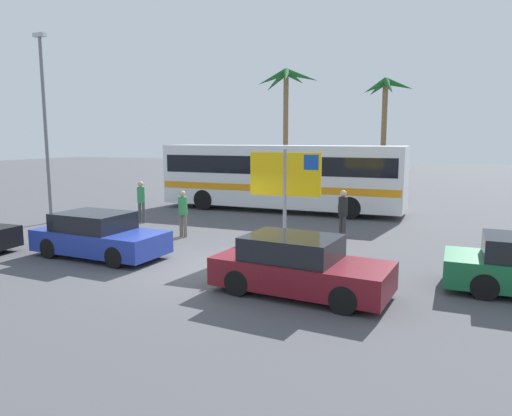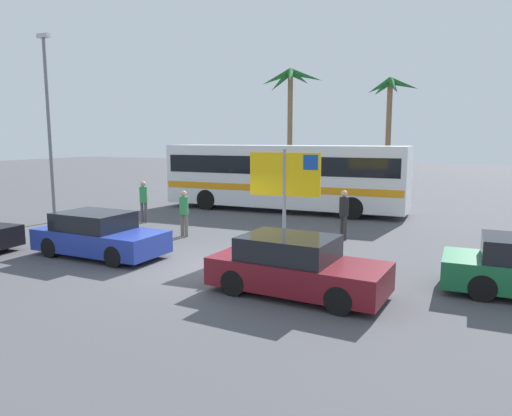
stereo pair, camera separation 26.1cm
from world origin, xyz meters
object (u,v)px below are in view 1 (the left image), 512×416
(pedestrian_by_bus, at_px, (141,198))
(pedestrian_near_sign, at_px, (343,210))
(ferry_sign, at_px, (287,178))
(bus_front_coach, at_px, (281,174))
(pedestrian_crossing_lot, at_px, (183,210))
(car_maroon, at_px, (299,267))
(car_blue, at_px, (99,236))

(pedestrian_by_bus, height_order, pedestrian_near_sign, pedestrian_by_bus)
(ferry_sign, distance_m, pedestrian_by_bus, 7.99)
(bus_front_coach, xyz_separation_m, pedestrian_crossing_lot, (-1.16, -7.22, -0.80))
(bus_front_coach, height_order, ferry_sign, ferry_sign)
(bus_front_coach, xyz_separation_m, pedestrian_by_bus, (-4.26, -5.43, -0.75))
(bus_front_coach, bearing_deg, pedestrian_by_bus, -128.13)
(car_maroon, relative_size, pedestrian_crossing_lot, 2.46)
(pedestrian_by_bus, bearing_deg, car_blue, -161.35)
(ferry_sign, xyz_separation_m, pedestrian_by_bus, (-7.35, 2.83, -1.29))
(car_blue, distance_m, pedestrian_by_bus, 5.72)
(pedestrian_near_sign, bearing_deg, car_blue, -9.90)
(ferry_sign, distance_m, pedestrian_near_sign, 3.28)
(car_blue, height_order, pedestrian_crossing_lot, pedestrian_crossing_lot)
(ferry_sign, bearing_deg, pedestrian_by_bus, 156.79)
(ferry_sign, bearing_deg, car_maroon, -68.80)
(ferry_sign, height_order, car_blue, ferry_sign)
(bus_front_coach, distance_m, ferry_sign, 8.84)
(pedestrian_by_bus, xyz_separation_m, pedestrian_near_sign, (8.49, -0.05, -0.01))
(car_blue, bearing_deg, pedestrian_near_sign, 42.61)
(ferry_sign, height_order, car_maroon, ferry_sign)
(bus_front_coach, relative_size, car_blue, 2.86)
(car_blue, bearing_deg, ferry_sign, 28.07)
(bus_front_coach, distance_m, pedestrian_near_sign, 6.96)
(bus_front_coach, relative_size, pedestrian_near_sign, 6.74)
(pedestrian_by_bus, relative_size, pedestrian_crossing_lot, 1.05)
(car_blue, bearing_deg, bus_front_coach, 82.17)
(car_maroon, distance_m, pedestrian_by_bus, 10.80)
(car_blue, relative_size, pedestrian_crossing_lot, 2.45)
(pedestrian_by_bus, height_order, pedestrian_crossing_lot, pedestrian_by_bus)
(bus_front_coach, bearing_deg, ferry_sign, -69.48)
(ferry_sign, height_order, pedestrian_crossing_lot, ferry_sign)
(pedestrian_by_bus, distance_m, pedestrian_near_sign, 8.49)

